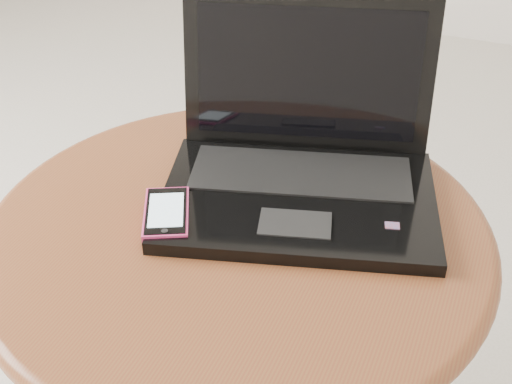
% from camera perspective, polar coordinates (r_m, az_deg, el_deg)
% --- Properties ---
extents(table, '(0.65, 0.65, 0.52)m').
position_cam_1_polar(table, '(0.96, -1.44, -7.81)').
color(table, '#602510').
rests_on(table, ground).
extents(laptop, '(0.41, 0.37, 0.23)m').
position_cam_1_polar(laptop, '(0.93, 3.72, 2.49)').
color(laptop, black).
rests_on(laptop, table).
extents(phone_black, '(0.10, 0.13, 0.01)m').
position_cam_1_polar(phone_black, '(0.92, -4.72, -0.76)').
color(phone_black, black).
rests_on(phone_black, table).
extents(phone_pink, '(0.09, 0.12, 0.01)m').
position_cam_1_polar(phone_pink, '(0.88, -7.34, -1.76)').
color(phone_pink, '#E6397C').
rests_on(phone_pink, phone_black).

